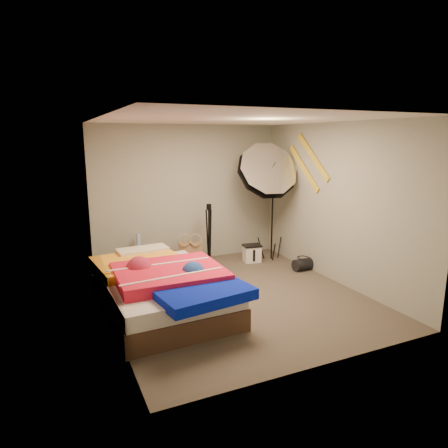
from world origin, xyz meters
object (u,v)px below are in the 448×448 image
photo_umbrella (266,173)px  bed (162,287)px  camera_case (252,254)px  camera_tripod (209,231)px  wrapping_roll (139,252)px  duffel_bag (303,264)px  tote_bag (191,254)px

photo_umbrella → bed: bearing=-150.4°
bed → photo_umbrella: (2.32, 1.32, 1.34)m
camera_case → camera_tripod: size_ratio=0.27×
photo_umbrella → camera_case: bearing=164.1°
wrapping_roll → duffel_bag: (2.59, -1.22, -0.21)m
tote_bag → bed: size_ratio=0.18×
duffel_bag → camera_tripod: 1.75m
tote_bag → duffel_bag: 2.00m
duffel_bag → photo_umbrella: photo_umbrella is taller
camera_case → bed: (-2.09, -1.39, 0.16)m
camera_case → duffel_bag: 0.98m
bed → photo_umbrella: size_ratio=1.04×
duffel_bag → camera_tripod: camera_tripod is taller
wrapping_roll → photo_umbrella: 2.66m
bed → camera_tripod: 2.02m
tote_bag → camera_tripod: camera_tripod is taller
wrapping_roll → bed: wrapping_roll is taller
camera_case → tote_bag: bearing=174.6°
camera_case → duffel_bag: size_ratio=0.88×
bed → camera_case: bearing=33.5°
camera_case → wrapping_roll: bearing=175.7°
bed → photo_umbrella: photo_umbrella is taller
duffel_bag → camera_tripod: size_ratio=0.30×
camera_case → camera_tripod: 0.95m
photo_umbrella → tote_bag: bearing=166.3°
duffel_bag → camera_case: bearing=123.8°
bed → tote_bag: bearing=59.3°
photo_umbrella → camera_tripod: 1.45m
camera_tripod → camera_case: bearing=-9.5°
duffel_bag → bed: 2.75m
bed → camera_tripod: (1.29, 1.52, 0.33)m
wrapping_roll → camera_tripod: camera_tripod is taller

